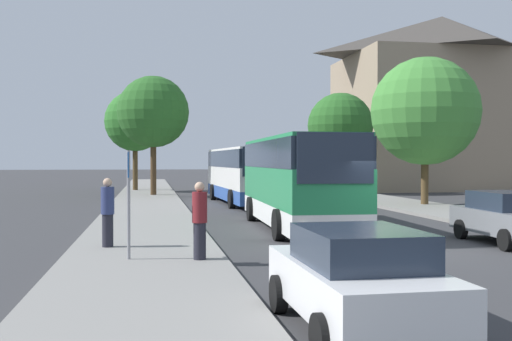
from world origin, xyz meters
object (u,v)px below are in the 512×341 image
object	(u,v)px
pedestrian_waiting_far	(108,212)
tree_right_mid	(425,111)
parked_car_left_curb	(357,278)
bus_stop_sign	(129,192)
tree_left_far	(153,112)
bus_front	(296,180)
tree_left_near	(135,121)
tree_right_near	(340,126)
bus_middle	(242,174)
pedestrian_waiting_near	(200,220)
parked_car_right_near	(511,217)

from	to	relation	value
pedestrian_waiting_far	tree_right_mid	distance (m)	21.10
parked_car_left_curb	tree_right_mid	distance (m)	25.12
bus_stop_sign	pedestrian_waiting_far	distance (m)	2.36
tree_left_far	bus_stop_sign	bearing A→B (deg)	-91.59
bus_front	bus_stop_sign	world-z (taller)	bus_front
tree_left_near	tree_right_near	distance (m)	16.26
bus_front	tree_left_far	bearing A→B (deg)	105.61
bus_front	tree_left_near	bearing A→B (deg)	104.89
tree_left_near	tree_right_mid	distance (m)	24.27
pedestrian_waiting_far	tree_right_mid	world-z (taller)	tree_right_mid
bus_middle	pedestrian_waiting_far	size ratio (longest dim) A/B	6.27
pedestrian_waiting_near	tree_left_near	size ratio (longest dim) A/B	0.23
parked_car_left_curb	parked_car_right_near	distance (m)	11.14
tree_right_near	bus_middle	bearing A→B (deg)	-136.69
pedestrian_waiting_far	tree_right_near	size ratio (longest dim) A/B	0.26
tree_left_far	tree_right_mid	size ratio (longest dim) A/B	1.03
bus_front	pedestrian_waiting_far	world-z (taller)	bus_front
bus_stop_sign	tree_left_far	xyz separation A→B (m)	(0.75, 27.00, 4.06)
bus_front	tree_left_near	size ratio (longest dim) A/B	1.33
bus_front	pedestrian_waiting_far	distance (m)	7.90
bus_stop_sign	tree_left_near	bearing A→B (deg)	91.07
parked_car_left_curb	tree_left_far	bearing A→B (deg)	94.18
bus_middle	bus_stop_sign	size ratio (longest dim) A/B	4.53
bus_middle	parked_car_left_curb	bearing A→B (deg)	-97.15
parked_car_right_near	bus_front	bearing A→B (deg)	-39.68
pedestrian_waiting_far	tree_right_mid	size ratio (longest dim) A/B	0.24
tree_left_far	pedestrian_waiting_far	bearing A→B (deg)	-93.20
tree_left_near	bus_front	bearing A→B (deg)	-76.76
pedestrian_waiting_near	pedestrian_waiting_far	bearing A→B (deg)	93.05
parked_car_left_curb	tree_right_near	world-z (taller)	tree_right_near
parked_car_right_near	bus_stop_sign	size ratio (longest dim) A/B	1.67
tree_left_far	bus_front	bearing A→B (deg)	-76.04
parked_car_left_curb	parked_car_right_near	world-z (taller)	parked_car_right_near
tree_left_far	tree_right_mid	world-z (taller)	tree_left_far
pedestrian_waiting_near	pedestrian_waiting_far	xyz separation A→B (m)	(-2.31, 2.51, 0.02)
pedestrian_waiting_near	bus_stop_sign	bearing A→B (deg)	129.27
pedestrian_waiting_far	bus_front	bearing A→B (deg)	-15.70
bus_stop_sign	tree_right_mid	world-z (taller)	tree_right_mid
tree_left_near	tree_right_near	bearing A→B (deg)	-22.38
parked_car_left_curb	tree_right_near	xyz separation A→B (m)	(10.90, 34.09, 4.28)
bus_middle	tree_right_near	size ratio (longest dim) A/B	1.61
tree_left_near	tree_right_near	xyz separation A→B (m)	(15.03, -6.19, -0.55)
tree_right_near	tree_right_mid	world-z (taller)	tree_right_mid
tree_right_near	tree_left_far	bearing A→B (deg)	-176.40
pedestrian_waiting_near	tree_left_far	distance (m)	27.75
parked_car_left_curb	pedestrian_waiting_far	bearing A→B (deg)	115.60
tree_left_near	tree_left_far	bearing A→B (deg)	-78.89
bus_front	tree_left_near	world-z (taller)	tree_left_near
bus_stop_sign	pedestrian_waiting_far	size ratio (longest dim) A/B	1.39
bus_front	bus_middle	distance (m)	13.04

